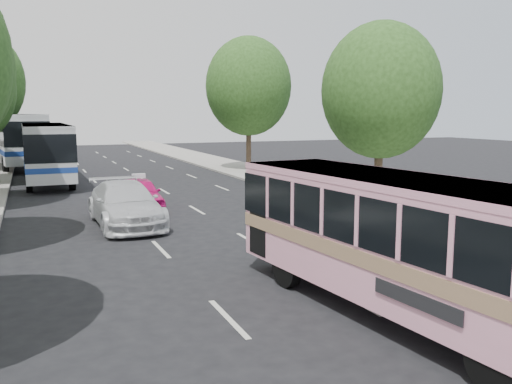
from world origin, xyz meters
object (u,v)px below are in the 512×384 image
pink_taxi (139,194)px  tour_coach_rear (16,135)px  white_pickup (125,204)px  tour_coach_front (46,148)px  pink_bus (400,231)px

pink_taxi → tour_coach_rear: 22.75m
white_pickup → tour_coach_rear: bearing=97.7°
pink_taxi → white_pickup: size_ratio=0.75×
pink_taxi → tour_coach_front: (-3.27, 11.37, 1.37)m
pink_taxi → tour_coach_front: tour_coach_front is taller
pink_bus → tour_coach_rear: 36.97m
pink_bus → tour_coach_front: tour_coach_front is taller
pink_bus → white_pickup: bearing=101.3°
pink_bus → tour_coach_front: 26.08m
pink_bus → pink_taxi: pink_bus is taller
tour_coach_rear → pink_taxi: bearing=-84.4°
white_pickup → tour_coach_front: tour_coach_front is taller
white_pickup → tour_coach_rear: 25.39m
pink_bus → tour_coach_front: size_ratio=0.79×
white_pickup → tour_coach_front: (-2.22, 14.27, 1.27)m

